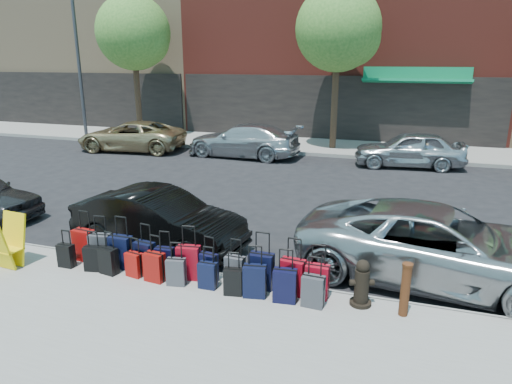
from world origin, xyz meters
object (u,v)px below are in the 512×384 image
(streetlight, at_px, (81,50))
(car_near_2, at_px, (437,245))
(bollard, at_px, (405,289))
(car_far_1, at_px, (243,140))
(display_rack, at_px, (5,242))
(tree_left, at_px, (136,35))
(car_far_2, at_px, (409,149))
(tree_center, at_px, (341,31))
(suitcase_front_5, at_px, (189,262))
(car_far_0, at_px, (131,136))
(fire_hydrant, at_px, (362,284))
(car_near_1, at_px, (159,220))

(streetlight, relative_size, car_near_2, 1.49)
(bollard, relative_size, car_far_1, 0.18)
(display_rack, bearing_deg, car_near_2, 21.26)
(tree_left, relative_size, car_far_2, 1.70)
(car_far_1, distance_m, car_far_2, 7.05)
(car_near_2, xyz_separation_m, car_far_1, (-7.62, 9.99, -0.01))
(tree_left, relative_size, car_far_1, 1.44)
(streetlight, xyz_separation_m, car_far_2, (16.77, -1.74, -3.93))
(tree_center, relative_size, suitcase_front_5, 6.87)
(tree_left, distance_m, tree_center, 10.50)
(streetlight, relative_size, car_far_2, 1.87)
(car_near_2, bearing_deg, car_far_1, 43.74)
(tree_left, relative_size, streetlight, 0.91)
(car_far_0, relative_size, car_far_1, 1.00)
(tree_left, relative_size, fire_hydrant, 8.70)
(tree_center, height_order, car_near_2, tree_center)
(streetlight, distance_m, car_far_0, 6.20)
(fire_hydrant, bearing_deg, tree_center, 81.39)
(bollard, bearing_deg, car_far_2, 90.10)
(car_near_1, bearing_deg, car_far_1, 14.87)
(tree_center, distance_m, suitcase_front_5, 15.18)
(car_near_2, height_order, car_far_2, car_near_2)
(tree_left, xyz_separation_m, tree_center, (10.50, 0.00, 0.00))
(car_far_1, bearing_deg, fire_hydrant, 31.47)
(display_rack, height_order, car_near_2, car_near_2)
(tree_left, height_order, car_far_2, tree_left)
(car_near_1, bearing_deg, suitcase_front_5, -128.88)
(streetlight, distance_m, fire_hydrant, 21.46)
(suitcase_front_5, height_order, car_far_2, car_far_2)
(car_far_2, bearing_deg, fire_hydrant, -9.94)
(fire_hydrant, bearing_deg, suitcase_front_5, 161.59)
(streetlight, xyz_separation_m, car_near_2, (17.34, -11.91, -3.92))
(streetlight, xyz_separation_m, car_far_1, (9.71, -1.92, -3.93))
(fire_hydrant, xyz_separation_m, car_near_2, (1.26, 1.69, 0.21))
(display_rack, height_order, car_far_1, car_far_1)
(car_far_0, distance_m, car_far_1, 5.54)
(display_rack, xyz_separation_m, car_far_0, (-4.90, 12.05, 0.02))
(tree_left, xyz_separation_m, bollard, (13.85, -14.42, -4.78))
(car_far_0, xyz_separation_m, car_far_2, (12.58, 0.54, 0.03))
(suitcase_front_5, distance_m, car_far_1, 12.13)
(tree_left, distance_m, car_near_1, 16.08)
(suitcase_front_5, bearing_deg, display_rack, -178.13)
(bollard, xyz_separation_m, display_rack, (-7.70, -0.61, 0.05))
(display_rack, bearing_deg, tree_left, 117.17)
(display_rack, bearing_deg, tree_center, 78.78)
(display_rack, distance_m, car_far_2, 14.75)
(tree_left, height_order, display_rack, tree_left)
(tree_left, height_order, bollard, tree_left)
(car_far_2, bearing_deg, suitcase_front_5, -24.95)
(suitcase_front_5, height_order, bollard, suitcase_front_5)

